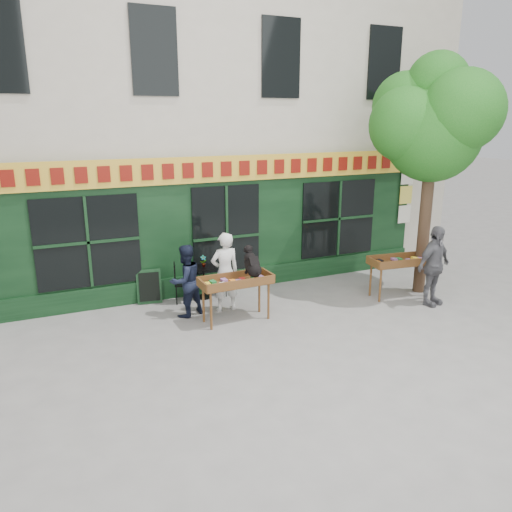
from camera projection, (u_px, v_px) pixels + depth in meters
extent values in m
plane|color=slate|center=(267.00, 323.00, 10.42)|extent=(80.00, 80.00, 0.00)
cube|color=beige|center=(179.00, 87.00, 14.35)|extent=(14.00, 7.00, 10.00)
cube|color=black|center=(225.00, 226.00, 12.12)|extent=(11.00, 0.16, 3.20)
cube|color=gold|center=(226.00, 169.00, 11.64)|extent=(11.00, 0.06, 0.60)
cube|color=maroon|center=(226.00, 169.00, 11.60)|extent=(9.60, 0.03, 0.34)
cube|color=black|center=(227.00, 280.00, 12.39)|extent=(11.00, 0.10, 0.50)
cube|color=black|center=(226.00, 237.00, 12.10)|extent=(1.70, 0.05, 2.50)
cube|color=black|center=(88.00, 242.00, 10.78)|extent=(2.20, 0.05, 2.00)
cube|color=black|center=(338.00, 219.00, 13.30)|extent=(2.20, 0.05, 2.00)
cube|color=silver|center=(404.00, 214.00, 14.16)|extent=(0.42, 0.02, 0.50)
cube|color=#E5D14C|center=(406.00, 195.00, 14.02)|extent=(0.42, 0.02, 0.50)
cube|color=silver|center=(407.00, 175.00, 13.87)|extent=(0.42, 0.02, 0.50)
cylinder|color=#382619|center=(425.00, 220.00, 11.89)|extent=(0.28, 0.28, 3.60)
sphere|color=#145A14|center=(433.00, 134.00, 11.35)|extent=(2.20, 2.20, 2.20)
sphere|color=#145A14|center=(448.00, 120.00, 11.81)|extent=(1.80, 1.80, 1.80)
sphere|color=#145A14|center=(407.00, 124.00, 11.24)|extent=(1.70, 1.70, 1.70)
sphere|color=#145A14|center=(462.00, 110.00, 10.77)|extent=(1.80, 1.80, 1.80)
sphere|color=#145A14|center=(407.00, 106.00, 11.60)|extent=(1.60, 1.60, 1.60)
sphere|color=#145A14|center=(438.00, 83.00, 11.19)|extent=(1.40, 1.40, 1.40)
cylinder|color=brown|center=(211.00, 311.00, 10.02)|extent=(0.05, 0.05, 0.80)
cylinder|color=brown|center=(268.00, 301.00, 10.56)|extent=(0.05, 0.05, 0.80)
cylinder|color=brown|center=(204.00, 304.00, 10.40)|extent=(0.05, 0.05, 0.80)
cylinder|color=brown|center=(259.00, 295.00, 10.95)|extent=(0.05, 0.05, 0.80)
cube|color=brown|center=(236.00, 284.00, 10.37)|extent=(1.52, 0.63, 0.05)
cube|color=brown|center=(242.00, 284.00, 10.10)|extent=(1.50, 0.09, 0.18)
cube|color=brown|center=(231.00, 276.00, 10.60)|extent=(1.50, 0.09, 0.18)
cube|color=brown|center=(236.00, 281.00, 10.35)|extent=(1.31, 0.44, 0.06)
imported|color=white|center=(225.00, 272.00, 10.92)|extent=(0.66, 0.44, 1.77)
cylinder|color=brown|center=(380.00, 285.00, 11.54)|extent=(0.05, 0.05, 0.80)
cylinder|color=brown|center=(428.00, 280.00, 11.92)|extent=(0.05, 0.05, 0.80)
cylinder|color=brown|center=(371.00, 280.00, 11.95)|extent=(0.05, 0.05, 0.80)
cylinder|color=brown|center=(417.00, 275.00, 12.32)|extent=(0.05, 0.05, 0.80)
cube|color=brown|center=(401.00, 263.00, 11.82)|extent=(1.56, 0.75, 0.05)
cube|color=brown|center=(408.00, 263.00, 11.53)|extent=(1.49, 0.21, 0.18)
cube|color=brown|center=(394.00, 257.00, 12.06)|extent=(1.49, 0.21, 0.18)
cube|color=brown|center=(401.00, 261.00, 11.80)|extent=(1.34, 0.55, 0.06)
imported|color=#56565B|center=(434.00, 266.00, 11.25)|extent=(1.15, 0.69, 1.84)
cylinder|color=black|center=(204.00, 297.00, 11.92)|extent=(0.36, 0.36, 0.03)
cylinder|color=black|center=(204.00, 282.00, 11.82)|extent=(0.04, 0.04, 0.72)
cylinder|color=black|center=(204.00, 267.00, 11.72)|extent=(0.60, 0.60, 0.03)
cube|color=black|center=(183.00, 284.00, 11.50)|extent=(0.44, 0.44, 0.03)
cube|color=black|center=(175.00, 274.00, 11.40)|extent=(0.12, 0.36, 0.50)
cylinder|color=black|center=(190.00, 295.00, 11.44)|extent=(0.02, 0.02, 0.44)
cylinder|color=black|center=(189.00, 291.00, 11.73)|extent=(0.02, 0.02, 0.44)
cylinder|color=black|center=(177.00, 296.00, 11.39)|extent=(0.02, 0.02, 0.44)
cylinder|color=black|center=(176.00, 292.00, 11.68)|extent=(0.02, 0.02, 0.44)
cube|color=black|center=(225.00, 276.00, 12.06)|extent=(0.49, 0.49, 0.03)
cube|color=black|center=(229.00, 265.00, 12.13)|extent=(0.21, 0.32, 0.50)
cylinder|color=black|center=(216.00, 286.00, 12.09)|extent=(0.02, 0.02, 0.44)
cylinder|color=black|center=(226.00, 288.00, 11.92)|extent=(0.02, 0.02, 0.44)
cylinder|color=black|center=(224.00, 282.00, 12.33)|extent=(0.02, 0.02, 0.44)
cylinder|color=black|center=(234.00, 285.00, 12.16)|extent=(0.02, 0.02, 0.44)
imported|color=gray|center=(203.00, 261.00, 11.68)|extent=(0.15, 0.10, 0.28)
imported|color=black|center=(186.00, 281.00, 10.64)|extent=(0.93, 0.83, 1.58)
cube|color=black|center=(149.00, 287.00, 11.47)|extent=(0.58, 0.27, 0.79)
cube|color=black|center=(149.00, 287.00, 11.46)|extent=(0.48, 0.24, 0.65)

